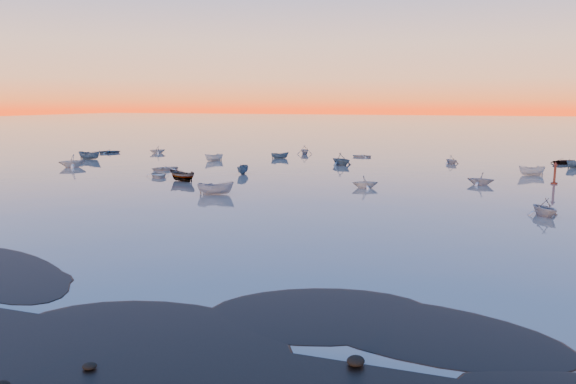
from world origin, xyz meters
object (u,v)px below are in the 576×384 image
at_px(boat_near_right, 544,216).
at_px(channel_marker, 555,175).
at_px(boat_near_left, 159,177).
at_px(boat_near_center, 216,194).

xyz_separation_m(boat_near_right, channel_marker, (3.01, 21.62, 1.11)).
distance_m(boat_near_left, boat_near_right, 47.70).
relative_size(boat_near_left, channel_marker, 1.51).
distance_m(boat_near_right, channel_marker, 21.86).
xyz_separation_m(boat_near_center, channel_marker, (35.75, 20.91, 1.11)).
bearing_deg(boat_near_center, channel_marker, -80.31).
height_order(boat_near_center, boat_near_right, boat_near_center).
relative_size(boat_near_center, boat_near_right, 1.15).
height_order(boat_near_right, channel_marker, channel_marker).
relative_size(boat_near_left, boat_near_center, 1.06).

